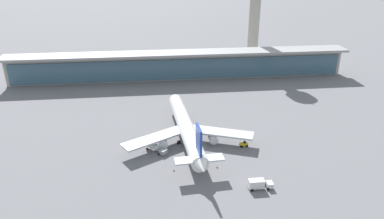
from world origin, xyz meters
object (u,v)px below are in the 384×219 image
object	(u,v)px
service_truck_near_nose_grey	(155,147)
airliner_on_stand	(186,128)
service_truck_under_wing_yellow	(244,144)
service_truck_mid_apron_white	(259,184)
control_tower	(255,8)
safety_cone_alpha	(217,167)
safety_cone_bravo	(174,170)

from	to	relation	value
service_truck_near_nose_grey	airliner_on_stand	bearing A→B (deg)	28.65
service_truck_under_wing_yellow	service_truck_mid_apron_white	xyz separation A→B (m)	(-1.76, -25.24, 0.82)
service_truck_mid_apron_white	control_tower	world-z (taller)	control_tower
airliner_on_stand	service_truck_under_wing_yellow	xyz separation A→B (m)	(20.10, -6.23, -4.34)
service_truck_near_nose_grey	safety_cone_alpha	world-z (taller)	service_truck_near_nose_grey
control_tower	safety_cone_bravo	distance (m)	129.50
service_truck_mid_apron_white	airliner_on_stand	bearing A→B (deg)	120.23
service_truck_near_nose_grey	control_tower	size ratio (longest dim) A/B	0.12
service_truck_under_wing_yellow	service_truck_mid_apron_white	distance (m)	25.31
airliner_on_stand	control_tower	bearing A→B (deg)	61.99
service_truck_near_nose_grey	service_truck_under_wing_yellow	size ratio (longest dim) A/B	2.63
safety_cone_bravo	airliner_on_stand	bearing A→B (deg)	73.09
service_truck_mid_apron_white	safety_cone_bravo	xyz separation A→B (m)	(-24.21, 12.15, -1.37)
service_truck_mid_apron_white	safety_cone_alpha	xyz separation A→B (m)	(-10.17, 12.45, -1.37)
safety_cone_alpha	airliner_on_stand	bearing A→B (deg)	113.25
safety_cone_bravo	control_tower	bearing A→B (deg)	63.77
safety_cone_alpha	safety_cone_bravo	xyz separation A→B (m)	(-14.04, -0.30, 0.00)
airliner_on_stand	service_truck_near_nose_grey	xyz separation A→B (m)	(-11.50, -6.28, -3.50)
control_tower	safety_cone_bravo	world-z (taller)	control_tower
airliner_on_stand	service_truck_mid_apron_white	xyz separation A→B (m)	(18.34, -31.47, -3.52)
service_truck_mid_apron_white	safety_cone_bravo	world-z (taller)	service_truck_mid_apron_white
service_truck_near_nose_grey	safety_cone_bravo	size ratio (longest dim) A/B	11.02
service_truck_under_wing_yellow	service_truck_near_nose_grey	bearing A→B (deg)	-179.91
service_truck_under_wing_yellow	control_tower	world-z (taller)	control_tower
airliner_on_stand	control_tower	xyz separation A→B (m)	(49.40, 92.87, 28.70)
service_truck_mid_apron_white	control_tower	xyz separation A→B (m)	(31.06, 124.34, 32.22)
service_truck_under_wing_yellow	safety_cone_bravo	world-z (taller)	service_truck_under_wing_yellow
control_tower	safety_cone_alpha	bearing A→B (deg)	-110.23
service_truck_under_wing_yellow	safety_cone_alpha	size ratio (longest dim) A/B	4.19
safety_cone_alpha	safety_cone_bravo	size ratio (longest dim) A/B	1.00
airliner_on_stand	safety_cone_alpha	size ratio (longest dim) A/B	88.82
service_truck_near_nose_grey	service_truck_mid_apron_white	bearing A→B (deg)	-40.18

